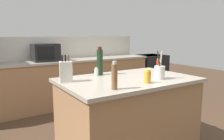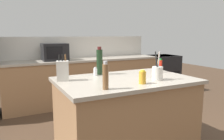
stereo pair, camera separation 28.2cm
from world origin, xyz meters
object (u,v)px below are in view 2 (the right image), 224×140
Objects in this scene: wine_bottle at (100,61)px; honey_jar at (142,77)px; salt_shaker at (95,72)px; pepper_grinder at (106,76)px; knife_block at (63,71)px; utensil_crock at (157,73)px; hot_sauce_bottle at (160,66)px; range_oven at (162,73)px; microwave at (55,52)px.

honey_jar is at bearing -75.45° from wine_bottle.
salt_shaker is 0.40× the size of pepper_grinder.
knife_block is 1.05m from utensil_crock.
hot_sauce_bottle is 0.83m from wine_bottle.
knife_block is at bearing -161.85° from wine_bottle.
pepper_grinder reaches higher than range_oven.
utensil_crock reaches higher than salt_shaker.
honey_jar is (-0.62, -0.47, -0.02)m from hot_sauce_bottle.
range_oven is 2.60× the size of wine_bottle.
wine_bottle is at bearing 164.48° from hot_sauce_bottle.
pepper_grinder is (-2.79, -2.55, 0.60)m from range_oven.
honey_jar is (0.34, -2.51, -0.10)m from microwave.
microwave is at bearing 95.09° from wine_bottle.
honey_jar reaches higher than salt_shaker.
wine_bottle is (0.52, 0.17, 0.05)m from knife_block.
utensil_crock is 0.52m from hot_sauce_bottle.
range_oven is at bearing 48.51° from knife_block.
utensil_crock is 1.73× the size of hot_sauce_bottle.
microwave is 2.02m from knife_block.
salt_shaker is 0.15m from wine_bottle.
range_oven is 2.73m from hot_sauce_bottle.
knife_block is 1.57× the size of hot_sauce_bottle.
salt_shaker is at bearing -147.82° from wine_bottle.
utensil_crock is at bearing 10.07° from pepper_grinder.
utensil_crock is at bearing -46.93° from salt_shaker.
honey_jar reaches higher than range_oven.
wine_bottle reaches higher than hot_sauce_bottle.
hot_sauce_bottle reaches higher than salt_shaker.
utensil_crock is at bearing -132.78° from hot_sauce_bottle.
knife_block is at bearing -100.11° from microwave.
knife_block is 0.62m from pepper_grinder.
salt_shaker is (-2.61, -1.87, 0.52)m from range_oven.
pepper_grinder is 0.75× the size of wine_bottle.
knife_block is 1.31m from hot_sauce_bottle.
knife_block reaches higher than salt_shaker.
utensil_crock is 0.90× the size of wine_bottle.
pepper_grinder is 0.78m from wine_bottle.
range_oven is 1.91× the size of microwave.
hot_sauce_bottle is 0.77m from honey_jar.
pepper_grinder is (-1.06, -0.51, 0.04)m from hot_sauce_bottle.
salt_shaker is 0.73× the size of honey_jar.
pepper_grinder is at bearing -50.13° from knife_block.
utensil_crock is at bearing 18.07° from honey_jar.
salt_shaker is (0.44, 0.12, -0.06)m from knife_block.
honey_jar is at bearing 5.12° from pepper_grinder.
utensil_crock is 0.75m from wine_bottle.
hot_sauce_bottle is (0.96, -2.04, -0.08)m from microwave.
pepper_grinder reaches higher than honey_jar.
honey_jar is (0.26, -0.64, 0.02)m from salt_shaker.
knife_block is 0.46m from salt_shaker.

